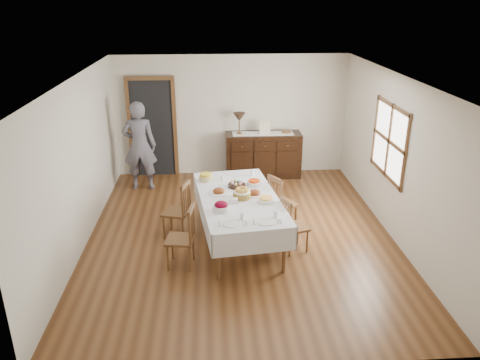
{
  "coord_description": "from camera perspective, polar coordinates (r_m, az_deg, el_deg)",
  "views": [
    {
      "loc": [
        -0.46,
        -6.91,
        3.74
      ],
      "look_at": [
        0.0,
        0.1,
        0.95
      ],
      "focal_mm": 35.0,
      "sensor_mm": 36.0,
      "label": 1
    }
  ],
  "objects": [
    {
      "name": "egg_basket",
      "position": [
        7.67,
        -0.41,
        -0.59
      ],
      "size": [
        0.29,
        0.29,
        0.1
      ],
      "color": "black",
      "rests_on": "dining_table"
    },
    {
      "name": "ham_platter_b",
      "position": [
        7.35,
        1.78,
        -1.63
      ],
      "size": [
        0.28,
        0.28,
        0.11
      ],
      "color": "silver",
      "rests_on": "dining_table"
    },
    {
      "name": "deco_bowl",
      "position": [
        10.16,
        5.66,
        5.91
      ],
      "size": [
        0.2,
        0.2,
        0.06
      ],
      "color": "brown",
      "rests_on": "sideboard"
    },
    {
      "name": "glass_far_a",
      "position": [
        7.92,
        -2.14,
        0.23
      ],
      "size": [
        0.06,
        0.06,
        0.09
      ],
      "color": "white",
      "rests_on": "dining_table"
    },
    {
      "name": "chair_left_far",
      "position": [
        7.69,
        -7.46,
        -3.55
      ],
      "size": [
        0.5,
        0.5,
        0.97
      ],
      "rotation": [
        0.0,
        0.0,
        -1.87
      ],
      "color": "brown",
      "rests_on": "ground"
    },
    {
      "name": "picture_frame",
      "position": [
        9.99,
        3.04,
        6.37
      ],
      "size": [
        0.22,
        0.08,
        0.28
      ],
      "color": "beige",
      "rests_on": "sideboard"
    },
    {
      "name": "setting_right",
      "position": [
        6.56,
        3.56,
        -4.77
      ],
      "size": [
        0.43,
        0.31,
        0.1
      ],
      "color": "silver",
      "rests_on": "dining_table"
    },
    {
      "name": "chair_left_near",
      "position": [
        6.87,
        -6.92,
        -6.82
      ],
      "size": [
        0.45,
        0.45,
        0.96
      ],
      "rotation": [
        0.0,
        0.0,
        -1.71
      ],
      "color": "brown",
      "rests_on": "ground"
    },
    {
      "name": "ground",
      "position": [
        7.87,
        0.05,
        -6.71
      ],
      "size": [
        6.0,
        6.0,
        0.0
      ],
      "primitive_type": "plane",
      "color": "brown"
    },
    {
      "name": "casserole_dish",
      "position": [
        7.12,
        3.19,
        -2.42
      ],
      "size": [
        0.26,
        0.26,
        0.08
      ],
      "color": "silver",
      "rests_on": "dining_table"
    },
    {
      "name": "ham_platter_a",
      "position": [
        7.42,
        -2.6,
        -1.43
      ],
      "size": [
        0.32,
        0.32,
        0.11
      ],
      "color": "silver",
      "rests_on": "dining_table"
    },
    {
      "name": "runner",
      "position": [
        10.06,
        2.81,
        5.69
      ],
      "size": [
        1.3,
        0.35,
        0.01
      ],
      "color": "white",
      "rests_on": "sideboard"
    },
    {
      "name": "dining_table",
      "position": [
        7.34,
        -0.16,
        -2.71
      ],
      "size": [
        1.47,
        2.47,
        0.81
      ],
      "rotation": [
        0.0,
        0.0,
        0.12
      ],
      "color": "silver",
      "rests_on": "ground"
    },
    {
      "name": "chair_right_near",
      "position": [
        7.26,
        6.35,
        -5.43
      ],
      "size": [
        0.47,
        0.47,
        0.89
      ],
      "rotation": [
        0.0,
        0.0,
        1.89
      ],
      "color": "brown",
      "rests_on": "ground"
    },
    {
      "name": "beet_bowl",
      "position": [
        6.83,
        -2.3,
        -3.26
      ],
      "size": [
        0.24,
        0.24,
        0.15
      ],
      "color": "silver",
      "rests_on": "dining_table"
    },
    {
      "name": "room_shell",
      "position": [
        7.63,
        -1.25,
        5.69
      ],
      "size": [
        5.02,
        6.02,
        2.65
      ],
      "color": "white",
      "rests_on": "ground"
    },
    {
      "name": "setting_left",
      "position": [
        6.5,
        -0.63,
        -5.01
      ],
      "size": [
        0.43,
        0.31,
        0.1
      ],
      "color": "silver",
      "rests_on": "dining_table"
    },
    {
      "name": "glass_far_b",
      "position": [
        8.12,
        1.53,
        0.87
      ],
      "size": [
        0.06,
        0.06,
        0.11
      ],
      "color": "white",
      "rests_on": "dining_table"
    },
    {
      "name": "butter_dish",
      "position": [
        7.09,
        -0.85,
        -2.51
      ],
      "size": [
        0.15,
        0.11,
        0.07
      ],
      "color": "silver",
      "rests_on": "dining_table"
    },
    {
      "name": "table_lamp",
      "position": [
        9.94,
        -0.1,
        7.6
      ],
      "size": [
        0.26,
        0.26,
        0.46
      ],
      "color": "brown",
      "rests_on": "sideboard"
    },
    {
      "name": "chair_right_far",
      "position": [
        7.92,
        4.97,
        -2.68
      ],
      "size": [
        0.55,
        0.55,
        0.96
      ],
      "rotation": [
        0.0,
        0.0,
        2.12
      ],
      "color": "brown",
      "rests_on": "ground"
    },
    {
      "name": "sideboard",
      "position": [
        10.23,
        2.84,
        3.09
      ],
      "size": [
        1.62,
        0.58,
        0.97
      ],
      "color": "black",
      "rests_on": "ground"
    },
    {
      "name": "pineapple_bowl",
      "position": [
        7.92,
        -4.18,
        0.33
      ],
      "size": [
        0.23,
        0.23,
        0.13
      ],
      "color": "#C4B682",
      "rests_on": "dining_table"
    },
    {
      "name": "bread_basket",
      "position": [
        7.23,
        0.23,
        -1.64
      ],
      "size": [
        0.28,
        0.28,
        0.17
      ],
      "color": "olive",
      "rests_on": "dining_table"
    },
    {
      "name": "person",
      "position": [
        9.61,
        -12.17,
        4.44
      ],
      "size": [
        0.61,
        0.39,
        1.94
      ],
      "primitive_type": "imported",
      "rotation": [
        0.0,
        0.0,
        3.14
      ],
      "color": "#5B5965",
      "rests_on": "ground"
    },
    {
      "name": "carrot_bowl",
      "position": [
        7.72,
        1.71,
        -0.35
      ],
      "size": [
        0.24,
        0.24,
        0.1
      ],
      "color": "silver",
      "rests_on": "dining_table"
    }
  ]
}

